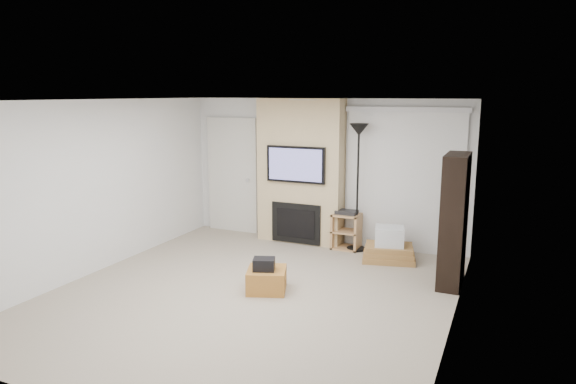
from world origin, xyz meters
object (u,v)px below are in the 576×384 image
at_px(av_stand, 346,229).
at_px(bookshelf, 454,220).
at_px(ottoman, 267,280).
at_px(floor_lamp, 358,151).
at_px(box_stack, 389,248).

xyz_separation_m(av_stand, bookshelf, (1.81, -0.99, 0.55)).
distance_m(ottoman, floor_lamp, 2.76).
bearing_deg(ottoman, av_stand, 79.94).
relative_size(ottoman, box_stack, 0.55).
bearing_deg(bookshelf, ottoman, -150.56).
xyz_separation_m(ottoman, av_stand, (0.40, 2.24, 0.20)).
bearing_deg(floor_lamp, box_stack, -27.15).
bearing_deg(box_stack, bookshelf, -33.61).
height_order(ottoman, bookshelf, bookshelf).
distance_m(ottoman, box_stack, 2.26).
bearing_deg(ottoman, box_stack, 57.93).
bearing_deg(ottoman, floor_lamp, 75.63).
height_order(ottoman, box_stack, box_stack).
bearing_deg(ottoman, bookshelf, 29.44).
xyz_separation_m(box_stack, bookshelf, (1.01, -0.67, 0.70)).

